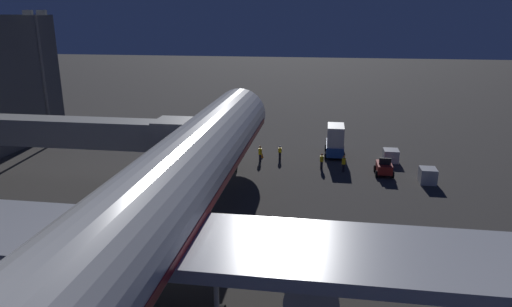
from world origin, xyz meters
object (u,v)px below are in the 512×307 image
(cargo_truck_aft, at_px, (335,140))
(traffic_cone_nose_starboard, at_px, (226,154))
(ground_crew_near_nose_gear, at_px, (344,163))
(baggage_container_mid_row, at_px, (391,156))
(traffic_cone_nose_port, at_px, (262,155))
(airliner_at_gate, at_px, (128,240))
(apron_floodlight_mast, at_px, (42,69))
(baggage_container_near_belt, at_px, (428,176))
(jet_bridge, at_px, (85,133))
(ground_crew_walking_aft, at_px, (260,153))
(pushback_tug, at_px, (384,168))
(ground_crew_by_belt_loader, at_px, (322,160))
(ground_crew_by_tug, at_px, (280,152))

(cargo_truck_aft, distance_m, traffic_cone_nose_starboard, 13.14)
(cargo_truck_aft, relative_size, ground_crew_near_nose_gear, 2.73)
(baggage_container_mid_row, distance_m, traffic_cone_nose_port, 14.78)
(airliner_at_gate, relative_size, apron_floodlight_mast, 4.00)
(traffic_cone_nose_port, bearing_deg, ground_crew_near_nose_gear, 157.52)
(traffic_cone_nose_port, bearing_deg, baggage_container_mid_row, -177.50)
(baggage_container_near_belt, relative_size, baggage_container_mid_row, 0.96)
(jet_bridge, height_order, baggage_container_near_belt, jet_bridge)
(baggage_container_near_belt, xyz_separation_m, ground_crew_walking_aft, (17.52, -4.48, 0.24))
(ground_crew_near_nose_gear, bearing_deg, airliner_at_gate, 67.81)
(baggage_container_near_belt, bearing_deg, pushback_tug, -25.07)
(apron_floodlight_mast, distance_m, ground_crew_by_belt_loader, 36.08)
(airliner_at_gate, bearing_deg, cargo_truck_aft, -107.26)
(airliner_at_gate, bearing_deg, ground_crew_by_tug, -97.86)
(ground_crew_near_nose_gear, xyz_separation_m, traffic_cone_nose_starboard, (13.72, -3.86, -0.73))
(ground_crew_by_tug, bearing_deg, apron_floodlight_mast, -3.80)
(ground_crew_walking_aft, bearing_deg, baggage_container_near_belt, 165.67)
(baggage_container_mid_row, relative_size, traffic_cone_nose_starboard, 3.40)
(jet_bridge, relative_size, pushback_tug, 9.13)
(apron_floodlight_mast, xyz_separation_m, pushback_tug, (-41.18, 5.58, -8.98))
(pushback_tug, relative_size, traffic_cone_nose_starboard, 4.78)
(baggage_container_mid_row, relative_size, ground_crew_walking_aft, 1.02)
(ground_crew_near_nose_gear, bearing_deg, traffic_cone_nose_starboard, -15.70)
(baggage_container_mid_row, bearing_deg, ground_crew_near_nose_gear, 39.60)
(baggage_container_near_belt, bearing_deg, baggage_container_mid_row, -67.60)
(airliner_at_gate, bearing_deg, jet_bridge, -56.75)
(airliner_at_gate, relative_size, ground_crew_by_belt_loader, 37.96)
(airliner_at_gate, height_order, pushback_tug, airliner_at_gate)
(ground_crew_by_belt_loader, bearing_deg, ground_crew_by_tug, -28.87)
(pushback_tug, relative_size, cargo_truck_aft, 0.53)
(pushback_tug, xyz_separation_m, cargo_truck_aft, (5.03, -6.33, 1.11))
(ground_crew_near_nose_gear, bearing_deg, traffic_cone_nose_port, -22.48)
(jet_bridge, relative_size, apron_floodlight_mast, 1.44)
(ground_crew_by_tug, relative_size, ground_crew_walking_aft, 0.93)
(cargo_truck_aft, height_order, traffic_cone_nose_port, cargo_truck_aft)
(jet_bridge, xyz_separation_m, ground_crew_by_belt_loader, (-21.95, -9.44, -4.61))
(cargo_truck_aft, bearing_deg, baggage_container_mid_row, 166.28)
(pushback_tug, distance_m, traffic_cone_nose_starboard, 18.36)
(apron_floodlight_mast, relative_size, cargo_truck_aft, 3.35)
(traffic_cone_nose_starboard, bearing_deg, baggage_container_near_belt, 164.63)
(baggage_container_near_belt, height_order, baggage_container_mid_row, baggage_container_near_belt)
(jet_bridge, height_order, traffic_cone_nose_starboard, jet_bridge)
(baggage_container_near_belt, xyz_separation_m, ground_crew_by_tug, (15.35, -5.48, 0.17))
(ground_crew_by_tug, bearing_deg, ground_crew_walking_aft, 24.93)
(baggage_container_near_belt, relative_size, ground_crew_by_belt_loader, 1.01)
(apron_floodlight_mast, height_order, cargo_truck_aft, apron_floodlight_mast)
(apron_floodlight_mast, relative_size, ground_crew_by_tug, 9.78)
(ground_crew_near_nose_gear, relative_size, traffic_cone_nose_port, 3.31)
(jet_bridge, relative_size, ground_crew_by_belt_loader, 13.64)
(ground_crew_near_nose_gear, bearing_deg, cargo_truck_aft, -81.83)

